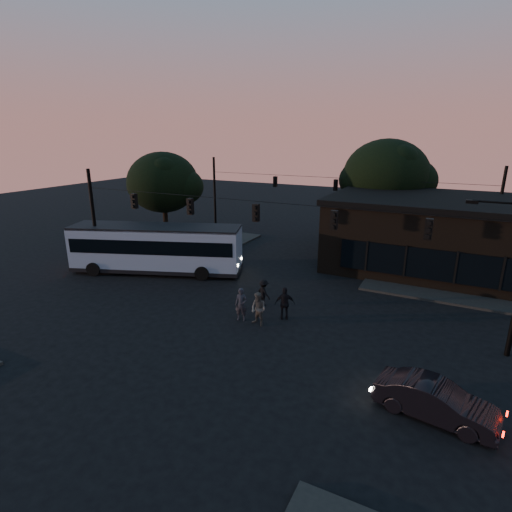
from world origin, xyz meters
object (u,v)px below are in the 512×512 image
at_px(building, 437,234).
at_px(pedestrian_d, 264,293).
at_px(pedestrian_b, 258,309).
at_px(car, 435,401).
at_px(pedestrian_c, 285,303).
at_px(pedestrian_a, 241,304).
at_px(bus, 156,246).

relative_size(building, pedestrian_d, 9.67).
bearing_deg(pedestrian_b, pedestrian_d, 124.65).
distance_m(car, pedestrian_c, 9.32).
relative_size(pedestrian_a, pedestrian_b, 1.00).
xyz_separation_m(bus, pedestrian_c, (11.46, -3.07, -1.02)).
xyz_separation_m(building, pedestrian_a, (-8.72, -14.30, -1.79)).
height_order(car, pedestrian_a, pedestrian_a).
distance_m(bus, pedestrian_a, 10.34).
bearing_deg(pedestrian_d, pedestrian_c, 174.21).
bearing_deg(pedestrian_a, car, -38.22).
height_order(bus, pedestrian_a, bus).
height_order(building, car, building).
distance_m(building, pedestrian_b, 16.40).
bearing_deg(bus, building, 8.68).
bearing_deg(building, car, -86.00).
bearing_deg(building, bus, -150.91).
bearing_deg(car, building, 13.26).
distance_m(building, pedestrian_d, 14.80).
bearing_deg(pedestrian_d, car, 174.70).
bearing_deg(pedestrian_a, building, 41.09).
distance_m(car, pedestrian_a, 10.68).
xyz_separation_m(building, car, (1.26, -18.07, -2.02)).
height_order(pedestrian_a, pedestrian_c, pedestrian_c).
bearing_deg(building, pedestrian_c, -116.82).
relative_size(building, bus, 1.23).
bearing_deg(building, pedestrian_a, -121.38).
bearing_deg(car, pedestrian_b, 76.91).
distance_m(pedestrian_b, pedestrian_d, 2.61).
xyz_separation_m(bus, car, (19.37, -8.00, -1.26)).
bearing_deg(building, pedestrian_b, -117.84).
xyz_separation_m(pedestrian_b, pedestrian_d, (-0.88, 2.46, -0.12)).
xyz_separation_m(car, pedestrian_a, (-9.99, 3.77, 0.23)).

